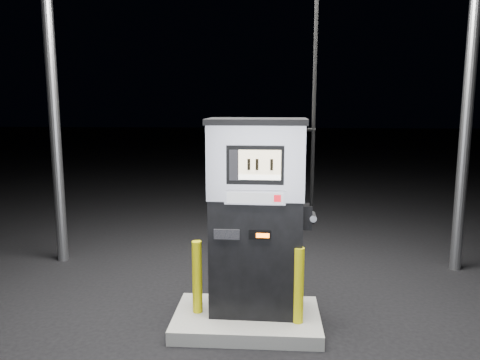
{
  "coord_description": "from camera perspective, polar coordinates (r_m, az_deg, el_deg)",
  "views": [
    {
      "loc": [
        0.25,
        -4.85,
        2.46
      ],
      "look_at": [
        -0.08,
        0.0,
        1.64
      ],
      "focal_mm": 35.0,
      "sensor_mm": 36.0,
      "label": 1
    }
  ],
  "objects": [
    {
      "name": "pump_island",
      "position": [
        5.41,
        0.85,
        -16.64
      ],
      "size": [
        1.6,
        1.0,
        0.15
      ],
      "primitive_type": "cube",
      "color": "slate",
      "rests_on": "ground"
    },
    {
      "name": "fuel_dispenser",
      "position": [
        5.09,
        2.07,
        -4.26
      ],
      "size": [
        1.18,
        0.66,
        4.43
      ],
      "rotation": [
        0.0,
        0.0,
        -0.03
      ],
      "color": "black",
      "rests_on": "pump_island"
    },
    {
      "name": "ground",
      "position": [
        5.44,
        0.85,
        -17.35
      ],
      "size": [
        80.0,
        80.0,
        0.0
      ],
      "primitive_type": "plane",
      "color": "black",
      "rests_on": "ground"
    },
    {
      "name": "bollard_right",
      "position": [
        5.05,
        7.15,
        -12.64
      ],
      "size": [
        0.13,
        0.13,
        0.82
      ],
      "primitive_type": "cylinder",
      "rotation": [
        0.0,
        0.0,
        0.19
      ],
      "color": "#D2CA0B",
      "rests_on": "pump_island"
    },
    {
      "name": "bollard_left",
      "position": [
        5.27,
        -5.24,
        -11.69
      ],
      "size": [
        0.13,
        0.13,
        0.81
      ],
      "primitive_type": "cylinder",
      "rotation": [
        0.0,
        0.0,
        -0.28
      ],
      "color": "#D2CA0B",
      "rests_on": "pump_island"
    }
  ]
}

